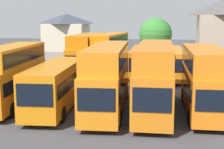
{
  "coord_description": "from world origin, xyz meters",
  "views": [
    {
      "loc": [
        4.35,
        -24.86,
        6.96
      ],
      "look_at": [
        0.0,
        3.0,
        2.27
      ],
      "focal_mm": 54.77,
      "sensor_mm": 36.0,
      "label": 1
    }
  ],
  "objects_px": {
    "bus_1": "(12,72)",
    "bus_4": "(155,74)",
    "bus_5": "(204,77)",
    "tree_behind_wall": "(155,34)",
    "bus_9": "(172,61)",
    "bus_2": "(56,84)",
    "bus_6": "(87,52)",
    "bus_7": "(110,52)",
    "bus_8": "(143,61)",
    "house_terrace_left": "(66,35)",
    "house_terrace_centre": "(222,29)",
    "bus_3": "(107,74)"
  },
  "relations": [
    {
      "from": "bus_4",
      "to": "bus_5",
      "type": "height_order",
      "value": "bus_4"
    },
    {
      "from": "house_terrace_centre",
      "to": "tree_behind_wall",
      "type": "height_order",
      "value": "house_terrace_centre"
    },
    {
      "from": "bus_8",
      "to": "bus_6",
      "type": "bearing_deg",
      "value": -92.5
    },
    {
      "from": "house_terrace_left",
      "to": "bus_2",
      "type": "bearing_deg",
      "value": -74.85
    },
    {
      "from": "house_terrace_left",
      "to": "tree_behind_wall",
      "type": "xyz_separation_m",
      "value": [
        16.2,
        -7.13,
        0.55
      ]
    },
    {
      "from": "bus_1",
      "to": "bus_8",
      "type": "relative_size",
      "value": 0.88
    },
    {
      "from": "bus_6",
      "to": "bus_9",
      "type": "xyz_separation_m",
      "value": [
        10.19,
        0.29,
        -0.91
      ]
    },
    {
      "from": "bus_5",
      "to": "house_terrace_centre",
      "type": "bearing_deg",
      "value": 168.29
    },
    {
      "from": "bus_2",
      "to": "bus_5",
      "type": "height_order",
      "value": "bus_5"
    },
    {
      "from": "bus_3",
      "to": "bus_1",
      "type": "bearing_deg",
      "value": -93.62
    },
    {
      "from": "bus_6",
      "to": "bus_9",
      "type": "distance_m",
      "value": 10.24
    },
    {
      "from": "bus_5",
      "to": "bus_1",
      "type": "bearing_deg",
      "value": -90.32
    },
    {
      "from": "bus_7",
      "to": "bus_9",
      "type": "bearing_deg",
      "value": 95.33
    },
    {
      "from": "bus_5",
      "to": "bus_9",
      "type": "bearing_deg",
      "value": -173.45
    },
    {
      "from": "bus_3",
      "to": "bus_8",
      "type": "distance_m",
      "value": 15.11
    },
    {
      "from": "bus_9",
      "to": "house_terrace_centre",
      "type": "height_order",
      "value": "house_terrace_centre"
    },
    {
      "from": "bus_1",
      "to": "bus_2",
      "type": "relative_size",
      "value": 0.98
    },
    {
      "from": "bus_2",
      "to": "bus_7",
      "type": "bearing_deg",
      "value": 170.98
    },
    {
      "from": "bus_2",
      "to": "bus_8",
      "type": "bearing_deg",
      "value": 156.86
    },
    {
      "from": "bus_1",
      "to": "tree_behind_wall",
      "type": "distance_m",
      "value": 29.74
    },
    {
      "from": "bus_4",
      "to": "bus_9",
      "type": "xyz_separation_m",
      "value": [
        1.56,
        15.29,
        -0.93
      ]
    },
    {
      "from": "bus_2",
      "to": "bus_6",
      "type": "xyz_separation_m",
      "value": [
        -1.21,
        15.6,
        0.84
      ]
    },
    {
      "from": "bus_5",
      "to": "tree_behind_wall",
      "type": "distance_m",
      "value": 28.02
    },
    {
      "from": "bus_1",
      "to": "bus_3",
      "type": "distance_m",
      "value": 7.66
    },
    {
      "from": "bus_3",
      "to": "bus_6",
      "type": "distance_m",
      "value": 15.98
    },
    {
      "from": "house_terrace_centre",
      "to": "bus_2",
      "type": "bearing_deg",
      "value": -116.7
    },
    {
      "from": "bus_3",
      "to": "tree_behind_wall",
      "type": "distance_m",
      "value": 28.02
    },
    {
      "from": "bus_8",
      "to": "house_terrace_left",
      "type": "height_order",
      "value": "house_terrace_left"
    },
    {
      "from": "bus_1",
      "to": "bus_6",
      "type": "xyz_separation_m",
      "value": [
        2.57,
        15.11,
        0.13
      ]
    },
    {
      "from": "bus_1",
      "to": "house_terrace_centre",
      "type": "relative_size",
      "value": 1.04
    },
    {
      "from": "bus_4",
      "to": "bus_8",
      "type": "relative_size",
      "value": 1.03
    },
    {
      "from": "bus_2",
      "to": "house_terrace_left",
      "type": "relative_size",
      "value": 1.37
    },
    {
      "from": "bus_5",
      "to": "bus_8",
      "type": "bearing_deg",
      "value": -160.74
    },
    {
      "from": "bus_5",
      "to": "bus_6",
      "type": "bearing_deg",
      "value": -141.74
    },
    {
      "from": "bus_1",
      "to": "bus_5",
      "type": "xyz_separation_m",
      "value": [
        14.79,
        0.19,
        -0.0
      ]
    },
    {
      "from": "bus_9",
      "to": "house_terrace_left",
      "type": "relative_size",
      "value": 1.54
    },
    {
      "from": "bus_9",
      "to": "bus_7",
      "type": "bearing_deg",
      "value": -91.24
    },
    {
      "from": "bus_6",
      "to": "bus_7",
      "type": "height_order",
      "value": "bus_7"
    },
    {
      "from": "bus_2",
      "to": "house_terrace_centre",
      "type": "xyz_separation_m",
      "value": [
        17.38,
        34.56,
        3.08
      ]
    },
    {
      "from": "bus_7",
      "to": "bus_6",
      "type": "bearing_deg",
      "value": -80.8
    },
    {
      "from": "bus_3",
      "to": "house_terrace_centre",
      "type": "height_order",
      "value": "house_terrace_centre"
    },
    {
      "from": "bus_3",
      "to": "bus_8",
      "type": "height_order",
      "value": "bus_3"
    },
    {
      "from": "bus_1",
      "to": "tree_behind_wall",
      "type": "xyz_separation_m",
      "value": [
        10.4,
        27.8,
        1.8
      ]
    },
    {
      "from": "bus_7",
      "to": "bus_4",
      "type": "bearing_deg",
      "value": 25.86
    },
    {
      "from": "bus_1",
      "to": "bus_4",
      "type": "distance_m",
      "value": 11.2
    },
    {
      "from": "bus_7",
      "to": "bus_9",
      "type": "xyz_separation_m",
      "value": [
        7.43,
        0.07,
        -0.95
      ]
    },
    {
      "from": "bus_6",
      "to": "bus_8",
      "type": "xyz_separation_m",
      "value": [
        6.75,
        -0.15,
        -0.86
      ]
    },
    {
      "from": "bus_7",
      "to": "house_terrace_centre",
      "type": "xyz_separation_m",
      "value": [
        15.83,
        18.74,
        2.21
      ]
    },
    {
      "from": "bus_9",
      "to": "bus_2",
      "type": "bearing_deg",
      "value": -31.27
    },
    {
      "from": "bus_1",
      "to": "bus_7",
      "type": "relative_size",
      "value": 0.93
    }
  ]
}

